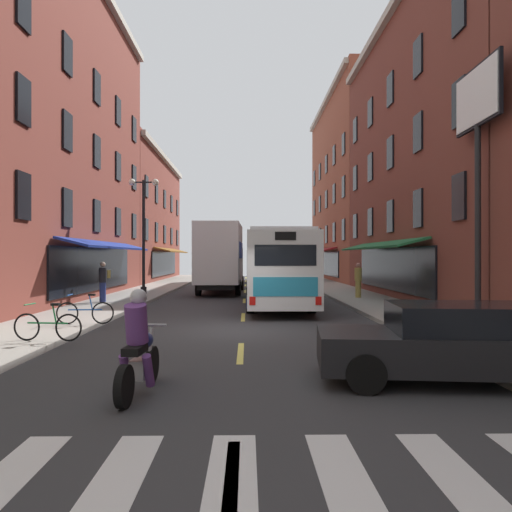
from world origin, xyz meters
TOP-DOWN VIEW (x-y plane):
  - ground_plane at (0.00, 0.00)m, footprint 34.80×80.00m
  - lane_centre_dashes at (0.00, -0.25)m, footprint 0.14×73.90m
  - crosswalk_near at (0.00, -10.00)m, footprint 7.10×2.80m
  - sidewalk_left at (-5.90, 0.00)m, footprint 3.00×80.00m
  - sidewalk_right at (5.90, 0.00)m, footprint 3.00×80.00m
  - billboard_sign at (7.05, -0.01)m, footprint 0.40×2.77m
  - transit_bus at (1.46, 7.29)m, footprint 2.71×11.17m
  - box_truck at (-1.41, 14.32)m, footprint 2.63×7.92m
  - sedan_near at (3.80, -6.18)m, footprint 4.86×2.33m
  - sedan_mid at (-1.26, 24.94)m, footprint 2.02×4.63m
  - motorcycle_rider at (-1.55, -6.82)m, footprint 0.62×2.07m
  - bicycle_near at (-4.72, 0.25)m, footprint 1.71×0.48m
  - bicycle_mid at (-4.64, -2.70)m, footprint 1.71×0.48m
  - pedestrian_near at (-6.32, 7.54)m, footprint 0.48×0.51m
  - pedestrian_mid at (5.65, 9.65)m, footprint 0.36×0.36m
  - street_lamp_twin at (-4.76, 8.72)m, footprint 1.42×0.32m

SIDE VIEW (x-z plane):
  - ground_plane at x=0.00m, z-range -0.10..0.00m
  - lane_centre_dashes at x=0.00m, z-range 0.00..0.01m
  - crosswalk_near at x=0.00m, z-range 0.00..0.01m
  - sidewalk_left at x=-5.90m, z-range 0.00..0.14m
  - sidewalk_right at x=5.90m, z-range 0.00..0.14m
  - bicycle_near at x=-4.72m, z-range 0.05..0.96m
  - bicycle_mid at x=-4.64m, z-range 0.05..0.96m
  - sedan_near at x=3.80m, z-range 0.02..1.37m
  - motorcycle_rider at x=-1.55m, z-range -0.12..1.54m
  - sedan_mid at x=-1.26m, z-range 0.01..1.50m
  - pedestrian_mid at x=5.65m, z-range 0.17..1.89m
  - pedestrian_near at x=-6.32m, z-range 0.20..1.99m
  - transit_bus at x=1.46m, z-range 0.08..3.29m
  - box_truck at x=-1.41m, z-range 0.06..4.08m
  - street_lamp_twin at x=-4.76m, z-range 0.44..6.15m
  - billboard_sign at x=7.05m, z-range 2.18..9.92m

